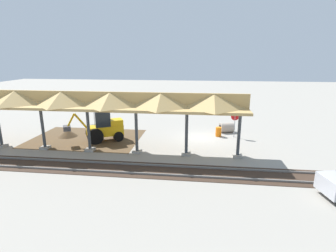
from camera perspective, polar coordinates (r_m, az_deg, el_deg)
ground_plane at (r=25.13m, az=7.40°, el=-2.60°), size 120.00×120.00×0.00m
dirt_work_zone at (r=26.00m, az=-17.35°, el=-2.57°), size 10.11×7.00×0.01m
platform_canopy at (r=21.57m, az=-17.38°, el=5.33°), size 24.91×3.20×4.90m
rail_tracks at (r=17.85m, az=7.51°, el=-10.05°), size 60.00×2.58×0.15m
stop_sign at (r=25.55m, az=14.36°, el=1.39°), size 0.76×0.06×2.41m
backhoe at (r=24.50m, az=-13.92°, el=-0.30°), size 5.00×3.52×2.82m
dirt_mound at (r=27.25m, az=-20.94°, el=-2.10°), size 3.76×3.76×1.41m
concrete_pipe at (r=27.33m, az=12.62°, el=-0.31°), size 1.61×1.36×1.00m
traffic_barrel at (r=25.79m, az=10.93°, el=-1.25°), size 0.56×0.56×0.90m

